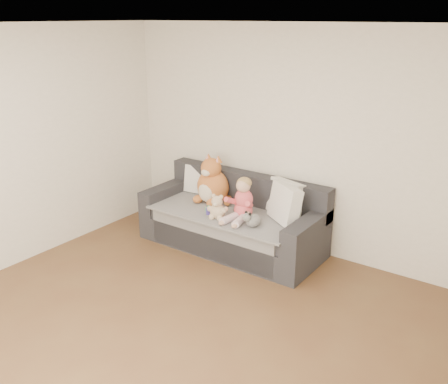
# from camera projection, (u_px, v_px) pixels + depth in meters

# --- Properties ---
(room_shell) EXTENTS (5.00, 5.00, 5.00)m
(room_shell) POSITION_uv_depth(u_px,v_px,m) (173.00, 189.00, 4.14)
(room_shell) COLOR brown
(room_shell) RESTS_ON ground
(sofa) EXTENTS (2.20, 0.94, 0.85)m
(sofa) POSITION_uv_depth(u_px,v_px,m) (233.00, 222.00, 6.01)
(sofa) COLOR #242529
(sofa) RESTS_ON ground
(cushion_left) EXTENTS (0.41, 0.22, 0.37)m
(cushion_left) POSITION_uv_depth(u_px,v_px,m) (199.00, 179.00, 6.47)
(cushion_left) COLOR silver
(cushion_left) RESTS_ON sofa
(cushion_right_back) EXTENTS (0.48, 0.32, 0.42)m
(cushion_right_back) POSITION_uv_depth(u_px,v_px,m) (285.00, 198.00, 5.75)
(cushion_right_back) COLOR silver
(cushion_right_back) RESTS_ON sofa
(cushion_right_front) EXTENTS (0.50, 0.42, 0.44)m
(cushion_right_front) POSITION_uv_depth(u_px,v_px,m) (285.00, 204.00, 5.55)
(cushion_right_front) COLOR silver
(cushion_right_front) RESTS_ON sofa
(toddler) EXTENTS (0.34, 0.49, 0.48)m
(toddler) POSITION_uv_depth(u_px,v_px,m) (242.00, 201.00, 5.64)
(toddler) COLOR #DD4E59
(toddler) RESTS_ON sofa
(plush_cat) EXTENTS (0.50, 0.43, 0.63)m
(plush_cat) POSITION_uv_depth(u_px,v_px,m) (212.00, 184.00, 6.14)
(plush_cat) COLOR #B46A28
(plush_cat) RESTS_ON sofa
(teddy_bear) EXTENTS (0.23, 0.18, 0.30)m
(teddy_bear) POSITION_uv_depth(u_px,v_px,m) (217.00, 209.00, 5.65)
(teddy_bear) COLOR beige
(teddy_bear) RESTS_ON sofa
(plush_cow) EXTENTS (0.16, 0.24, 0.19)m
(plush_cow) POSITION_uv_depth(u_px,v_px,m) (252.00, 220.00, 5.45)
(plush_cow) COLOR white
(plush_cow) RESTS_ON sofa
(sippy_cup) EXTENTS (0.11, 0.07, 0.12)m
(sippy_cup) POSITION_uv_depth(u_px,v_px,m) (209.00, 210.00, 5.78)
(sippy_cup) COLOR #47399C
(sippy_cup) RESTS_ON sofa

